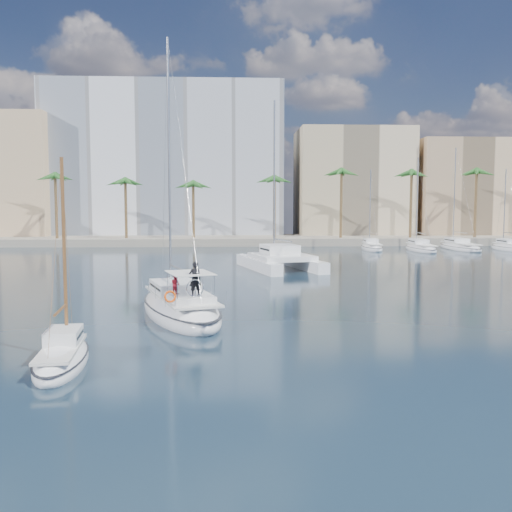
{
  "coord_description": "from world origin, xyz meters",
  "views": [
    {
      "loc": [
        -0.66,
        -34.03,
        6.6
      ],
      "look_at": [
        1.06,
        1.5,
        3.35
      ],
      "focal_mm": 40.0,
      "sensor_mm": 36.0,
      "label": 1
    }
  ],
  "objects": [
    {
      "name": "catamaran",
      "position": [
        4.58,
        23.34,
        1.14
      ],
      "size": [
        8.63,
        12.85,
        17.17
      ],
      "rotation": [
        0.0,
        0.0,
        0.25
      ],
      "color": "white",
      "rests_on": "ground"
    },
    {
      "name": "main_sloop",
      "position": [
        -3.53,
        -0.77,
        0.53
      ],
      "size": [
        7.17,
        12.36,
        17.49
      ],
      "rotation": [
        0.0,
        0.0,
        0.31
      ],
      "color": "white",
      "rests_on": "ground"
    },
    {
      "name": "building_modern",
      "position": [
        -12.0,
        73.0,
        14.0
      ],
      "size": [
        42.0,
        16.0,
        28.0
      ],
      "primitive_type": "cube",
      "color": "white",
      "rests_on": "ground"
    },
    {
      "name": "palm_right",
      "position": [
        34.0,
        57.0,
        10.28
      ],
      "size": [
        3.6,
        3.6,
        12.3
      ],
      "color": "brown",
      "rests_on": "ground"
    },
    {
      "name": "seagull",
      "position": [
        -2.3,
        4.8,
        0.54
      ],
      "size": [
        1.01,
        0.43,
        0.19
      ],
      "color": "silver",
      "rests_on": "ground"
    },
    {
      "name": "building_tan_right",
      "position": [
        42.0,
        68.0,
        9.0
      ],
      "size": [
        18.0,
        12.0,
        18.0
      ],
      "primitive_type": "cube",
      "color": "tan",
      "rests_on": "ground"
    },
    {
      "name": "moored_yacht_c",
      "position": [
        33.0,
        47.0,
        0.0
      ],
      "size": [
        3.98,
        12.33,
        15.54
      ],
      "primitive_type": null,
      "rotation": [
        0.0,
        0.0,
        0.03
      ],
      "color": "white",
      "rests_on": "ground"
    },
    {
      "name": "moored_yacht_d",
      "position": [
        39.5,
        45.0,
        0.0
      ],
      "size": [
        3.52,
        9.55,
        11.9
      ],
      "primitive_type": null,
      "rotation": [
        0.0,
        0.0,
        0.09
      ],
      "color": "white",
      "rests_on": "ground"
    },
    {
      "name": "quay",
      "position": [
        0.0,
        61.0,
        0.6
      ],
      "size": [
        120.0,
        14.0,
        1.2
      ],
      "primitive_type": "cube",
      "color": "gray",
      "rests_on": "ground"
    },
    {
      "name": "moored_yacht_b",
      "position": [
        26.5,
        45.0,
        0.0
      ],
      "size": [
        3.32,
        10.83,
        13.72
      ],
      "primitive_type": null,
      "rotation": [
        0.0,
        0.0,
        -0.02
      ],
      "color": "white",
      "rests_on": "ground"
    },
    {
      "name": "moored_yacht_a",
      "position": [
        20.0,
        47.0,
        0.0
      ],
      "size": [
        3.37,
        9.52,
        11.9
      ],
      "primitive_type": null,
      "rotation": [
        0.0,
        0.0,
        -0.07
      ],
      "color": "white",
      "rests_on": "ground"
    },
    {
      "name": "palm_centre",
      "position": [
        0.0,
        57.0,
        10.28
      ],
      "size": [
        3.6,
        3.6,
        12.3
      ],
      "color": "brown",
      "rests_on": "ground"
    },
    {
      "name": "building_beige",
      "position": [
        22.0,
        70.0,
        10.0
      ],
      "size": [
        20.0,
        14.0,
        20.0
      ],
      "primitive_type": "cube",
      "color": "#CCB592",
      "rests_on": "ground"
    },
    {
      "name": "palm_left",
      "position": [
        -34.0,
        57.0,
        10.28
      ],
      "size": [
        3.6,
        3.6,
        12.3
      ],
      "color": "brown",
      "rests_on": "ground"
    },
    {
      "name": "small_sloop",
      "position": [
        -7.48,
        -10.88,
        0.37
      ],
      "size": [
        2.64,
        6.48,
        9.08
      ],
      "rotation": [
        0.0,
        0.0,
        0.11
      ],
      "color": "white",
      "rests_on": "ground"
    },
    {
      "name": "ground",
      "position": [
        0.0,
        0.0,
        0.0
      ],
      "size": [
        160.0,
        160.0,
        0.0
      ],
      "primitive_type": "plane",
      "color": "black",
      "rests_on": "ground"
    }
  ]
}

